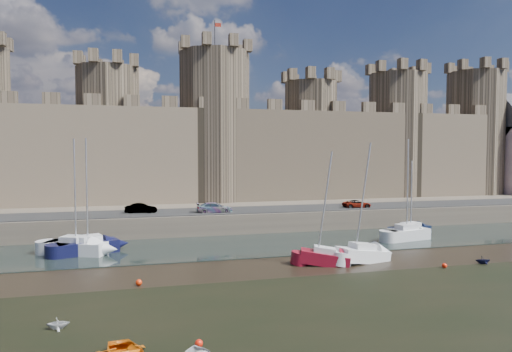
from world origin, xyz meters
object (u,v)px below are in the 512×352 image
object	(u,v)px
sailboat_1	(88,246)
sailboat_2	(407,233)
sailboat_3	(411,229)
sailboat_4	(325,257)
car_2	(214,208)
car_3	(357,204)
sailboat_5	(363,253)
car_1	(141,208)
sailboat_0	(76,246)

from	to	relation	value
sailboat_1	sailboat_2	size ratio (longest dim) A/B	0.99
sailboat_3	sailboat_4	size ratio (longest dim) A/B	0.88
sailboat_4	sailboat_3	bearing A→B (deg)	54.80
sailboat_1	car_2	bearing A→B (deg)	12.62
car_3	sailboat_5	world-z (taller)	sailboat_5
car_1	car_3	bearing A→B (deg)	-82.19
car_2	sailboat_0	distance (m)	17.56
car_3	sailboat_3	distance (m)	8.43
car_1	sailboat_2	bearing A→B (deg)	-101.49
car_2	sailboat_4	world-z (taller)	sailboat_4
car_2	sailboat_1	world-z (taller)	sailboat_1
sailboat_5	sailboat_0	bearing A→B (deg)	146.54
sailboat_2	sailboat_1	bearing A→B (deg)	166.73
car_1	sailboat_2	size ratio (longest dim) A/B	0.33
sailboat_0	sailboat_1	world-z (taller)	sailboat_1
car_1	sailboat_4	bearing A→B (deg)	-131.12
car_2	sailboat_0	bearing A→B (deg)	124.75
car_2	sailboat_5	xyz separation A→B (m)	(10.69, -18.27, -2.37)
sailboat_2	sailboat_3	distance (m)	4.10
car_1	sailboat_5	distance (m)	27.98
sailboat_1	sailboat_5	xyz separation A→B (m)	(24.67, -9.52, -0.09)
sailboat_1	sailboat_5	world-z (taller)	sailboat_1
car_2	sailboat_2	size ratio (longest dim) A/B	0.39
car_3	sailboat_1	bearing A→B (deg)	105.10
car_2	sailboat_5	distance (m)	21.30
car_1	sailboat_0	bearing A→B (deg)	159.89
sailboat_2	sailboat_0	bearing A→B (deg)	166.78
sailboat_0	car_1	bearing A→B (deg)	82.76
sailboat_1	sailboat_2	xyz separation A→B (m)	(34.32, -1.59, 0.01)
car_2	sailboat_3	xyz separation A→B (m)	(22.93, -7.17, -2.43)
sailboat_3	sailboat_5	world-z (taller)	sailboat_5
car_3	sailboat_5	xyz separation A→B (m)	(-8.75, -18.42, -2.25)
sailboat_0	sailboat_4	xyz separation A→B (m)	(21.94, -9.72, -0.11)
car_3	sailboat_5	distance (m)	20.51
sailboat_0	sailboat_2	world-z (taller)	sailboat_2
sailboat_4	sailboat_5	world-z (taller)	sailboat_5
sailboat_1	sailboat_3	size ratio (longest dim) A/B	1.27
car_3	sailboat_3	xyz separation A→B (m)	(3.48, -7.31, -2.32)
car_1	sailboat_2	distance (m)	31.62
sailboat_5	sailboat_3	bearing A→B (deg)	29.08
car_1	sailboat_0	world-z (taller)	sailboat_0
car_3	sailboat_1	world-z (taller)	sailboat_1
car_1	sailboat_1	xyz separation A→B (m)	(-5.13, -10.39, -2.25)
sailboat_4	sailboat_2	bearing A→B (deg)	50.75
sailboat_1	sailboat_3	distance (m)	36.94
car_2	sailboat_4	size ratio (longest dim) A/B	0.44
car_2	sailboat_0	size ratio (longest dim) A/B	0.39
sailboat_2	sailboat_5	distance (m)	12.49
car_2	sailboat_5	bearing A→B (deg)	-145.04
sailboat_0	sailboat_3	xyz separation A→B (m)	(37.98, 1.57, -0.15)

